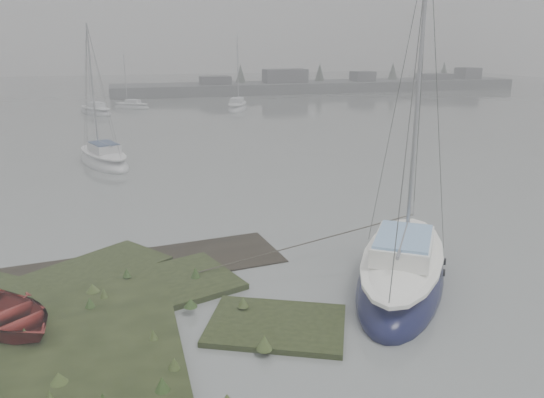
{
  "coord_description": "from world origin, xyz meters",
  "views": [
    {
      "loc": [
        -3.0,
        -12.23,
        7.16
      ],
      "look_at": [
        1.95,
        4.96,
        1.8
      ],
      "focal_mm": 35.0,
      "sensor_mm": 36.0,
      "label": 1
    }
  ],
  "objects": [
    {
      "name": "ground",
      "position": [
        0.0,
        30.0,
        0.0
      ],
      "size": [
        160.0,
        160.0,
        0.0
      ],
      "primitive_type": "plane",
      "color": "slate",
      "rests_on": "ground"
    },
    {
      "name": "far_shoreline",
      "position": [
        26.84,
        61.9,
        0.85
      ],
      "size": [
        60.0,
        8.0,
        4.15
      ],
      "color": "#4C4F51",
      "rests_on": "ground"
    },
    {
      "name": "sailboat_main",
      "position": [
        4.95,
        0.99,
        0.33
      ],
      "size": [
        6.42,
        7.68,
        10.76
      ],
      "rotation": [
        0.0,
        0.0,
        -0.61
      ],
      "color": "#0E1135",
      "rests_on": "ground"
    },
    {
      "name": "sailboat_white",
      "position": [
        -4.11,
        20.52,
        0.27
      ],
      "size": [
        4.06,
        6.54,
        8.78
      ],
      "rotation": [
        0.0,
        0.0,
        0.35
      ],
      "color": "silver",
      "rests_on": "ground"
    },
    {
      "name": "sailboat_far_a",
      "position": [
        -5.25,
        44.53,
        0.24
      ],
      "size": [
        4.23,
        5.71,
        7.78
      ],
      "rotation": [
        0.0,
        0.0,
        0.5
      ],
      "color": "#A7ABB2",
      "rests_on": "ground"
    },
    {
      "name": "sailboat_far_b",
      "position": [
        9.32,
        44.0,
        0.26
      ],
      "size": [
        3.85,
        6.23,
        8.36
      ],
      "rotation": [
        0.0,
        0.0,
        -0.35
      ],
      "color": "silver",
      "rests_on": "ground"
    },
    {
      "name": "sailboat_far_c",
      "position": [
        -1.58,
        48.53,
        0.19
      ],
      "size": [
        4.4,
        3.81,
        6.23
      ],
      "rotation": [
        0.0,
        0.0,
        0.93
      ],
      "color": "#A4A9AD",
      "rests_on": "ground"
    },
    {
      "name": "dinghy",
      "position": [
        -6.07,
        1.0,
        0.56
      ],
      "size": [
        3.86,
        4.06,
        0.68
      ],
      "primitive_type": "imported",
      "rotation": [
        0.0,
        0.0,
        0.64
      ],
      "color": "maroon",
      "rests_on": "marsh_bank"
    }
  ]
}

